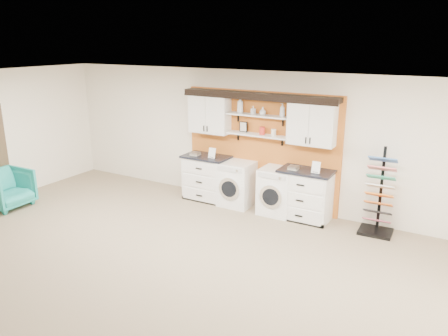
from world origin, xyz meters
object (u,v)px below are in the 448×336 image
Objects in this scene: base_cabinet_left at (207,177)px; washer at (237,184)px; armchair at (7,189)px; sample_rack at (378,206)px; dryer at (278,191)px; base_cabinet_right at (305,195)px.

washer is at bearing -0.26° from base_cabinet_left.
base_cabinet_left is 1.15× the size of armchair.
base_cabinet_left is 3.62m from sample_rack.
washer is at bearing -60.32° from armchair.
washer is 1.00× the size of dryer.
base_cabinet_right is at bearing -67.64° from armchair.
armchair is at bearing -148.58° from washer.
washer reaches higher than armchair.
washer is 0.93m from dryer.
washer is at bearing -179.87° from base_cabinet_right.
base_cabinet_left is at bearing 179.89° from dryer.
sample_rack is (3.62, 0.03, 0.02)m from base_cabinet_left.
dryer is (0.93, 0.00, -0.00)m from washer.
dryer is 5.62m from armchair.
base_cabinet_left reaches higher than armchair.
sample_rack is at bearing 1.11° from dryer.
washer is 4.81m from armchair.
dryer reaches higher than armchair.
base_cabinet_right is 6.14m from armchair.
base_cabinet_right is 0.64× the size of sample_rack.
sample_rack is (1.36, 0.03, 0.01)m from base_cabinet_right.
washer is 2.87m from sample_rack.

